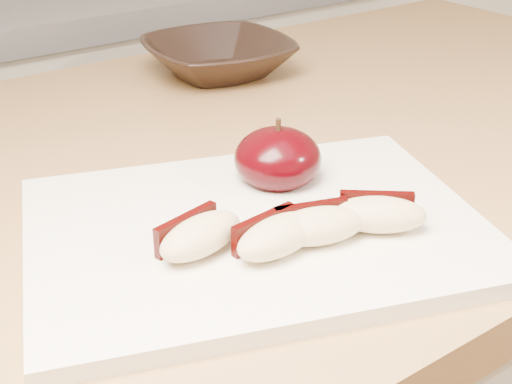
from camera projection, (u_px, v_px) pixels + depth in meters
cutting_board at (256, 230)px, 0.53m from camera, size 0.39×0.34×0.01m
apple_half at (278, 159)px, 0.58m from camera, size 0.08×0.08×0.06m
apple_wedge_a at (199, 235)px, 0.48m from camera, size 0.07×0.05×0.02m
apple_wedge_b at (276, 235)px, 0.48m from camera, size 0.07×0.04×0.02m
apple_wedge_c at (317, 225)px, 0.49m from camera, size 0.08×0.05×0.02m
apple_wedge_d at (378, 214)px, 0.51m from camera, size 0.07×0.07×0.02m
bowl at (218, 57)px, 0.86m from camera, size 0.19×0.19×0.04m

